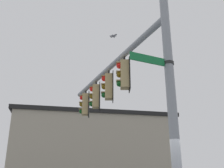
{
  "coord_description": "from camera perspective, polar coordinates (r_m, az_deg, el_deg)",
  "views": [
    {
      "loc": [
        -6.7,
        1.65,
        1.43
      ],
      "look_at": [
        3.37,
        1.48,
        5.21
      ],
      "focal_mm": 43.81,
      "sensor_mm": 36.0,
      "label": 1
    }
  ],
  "objects": [
    {
      "name": "traffic_light_arm_end",
      "position": [
        13.52,
        -5.66,
        -4.25
      ],
      "size": [
        0.54,
        0.49,
        1.31
      ],
      "color": "black"
    },
    {
      "name": "storefront_building",
      "position": [
        22.73,
        -4.21,
        -15.51
      ],
      "size": [
        9.1,
        13.53,
        6.78
      ],
      "color": "#A89E89",
      "rests_on": "ground"
    },
    {
      "name": "street_name_sign",
      "position": [
        7.38,
        9.53,
        4.71
      ],
      "size": [
        0.64,
        1.24,
        0.22
      ],
      "color": "#147238"
    },
    {
      "name": "traffic_light_mid_inner",
      "position": [
        11.02,
        -0.8,
        -0.55
      ],
      "size": [
        0.54,
        0.49,
        1.31
      ],
      "color": "black"
    },
    {
      "name": "traffic_light_nearest_pole",
      "position": [
        9.84,
        2.53,
        2.0
      ],
      "size": [
        0.54,
        0.49,
        1.31
      ],
      "color": "black"
    },
    {
      "name": "signal_pole",
      "position": [
        7.19,
        12.36,
        -3.85
      ],
      "size": [
        0.25,
        0.25,
        6.88
      ],
      "primitive_type": "cylinder",
      "color": "gray",
      "rests_on": "ground"
    },
    {
      "name": "tree_by_storefront",
      "position": [
        24.01,
        -6.12,
        -13.34
      ],
      "size": [
        3.15,
        3.15,
        6.01
      ],
      "color": "#4C3823",
      "rests_on": "ground"
    },
    {
      "name": "bird_flying",
      "position": [
        12.28,
        0.28,
        9.98
      ],
      "size": [
        0.29,
        0.34,
        0.1
      ],
      "color": "gray"
    },
    {
      "name": "traffic_light_mid_outer",
      "position": [
        12.25,
        -3.47,
        -2.59
      ],
      "size": [
        0.54,
        0.49,
        1.31
      ],
      "color": "black"
    },
    {
      "name": "mast_arm",
      "position": [
        11.26,
        -0.53,
        3.41
      ],
      "size": [
        7.27,
        3.35,
        0.21
      ],
      "primitive_type": "cylinder",
      "rotation": [
        0.0,
        1.57,
        0.41
      ],
      "color": "gray"
    }
  ]
}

